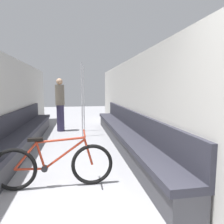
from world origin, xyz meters
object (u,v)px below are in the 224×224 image
bicycle (54,165)px  grab_pole_near (84,100)px  bench_seat_row_right (124,134)px  bench_seat_row_left (20,139)px  grab_pole_far (82,101)px  passenger_standing (60,104)px

bicycle → grab_pole_near: grab_pole_near is taller
bench_seat_row_right → bench_seat_row_left: bearing=180.0°
grab_pole_far → passenger_standing: 1.15m
bicycle → grab_pole_far: 3.21m
bicycle → grab_pole_near: (0.57, 3.83, 0.73)m
passenger_standing → grab_pole_far: bearing=64.7°
bench_seat_row_left → grab_pole_near: grab_pole_near is taller
bench_seat_row_left → bicycle: (0.95, -1.89, 0.04)m
bench_seat_row_left → grab_pole_far: size_ratio=2.80×
bench_seat_row_left → bench_seat_row_right: 2.45m
grab_pole_far → passenger_standing: size_ratio=1.23×
bench_seat_row_left → bicycle: 2.12m
bench_seat_row_right → grab_pole_far: 1.74m
bench_seat_row_left → grab_pole_far: bearing=39.4°
bench_seat_row_right → bicycle: 2.42m
bench_seat_row_left → bench_seat_row_right: bearing=0.0°
grab_pole_near → grab_pole_far: size_ratio=1.00×
bench_seat_row_right → grab_pole_near: 2.28m
bench_seat_row_right → grab_pole_far: grab_pole_far is taller
bench_seat_row_left → grab_pole_far: grab_pole_far is taller
bench_seat_row_right → bicycle: bearing=-128.4°
passenger_standing → bicycle: bearing=29.5°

